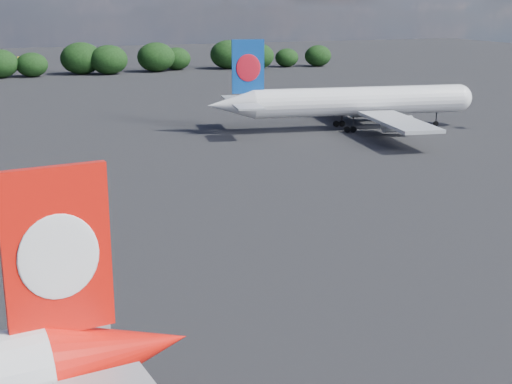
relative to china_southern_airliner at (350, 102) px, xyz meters
name	(u,v)px	position (x,y,z in m)	size (l,w,h in m)	color
ground	(1,173)	(-55.94, -11.45, -4.59)	(500.00, 500.00, 0.00)	black
china_southern_airliner	(350,102)	(0.00, 0.00, 0.00)	(46.13, 44.02, 15.07)	silver
billboard_yellow	(27,62)	(-43.94, 110.55, -0.72)	(5.00, 0.30, 5.50)	yellow
horizon_treeline	(28,62)	(-43.70, 108.19, -0.63)	(200.88, 15.11, 9.22)	black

